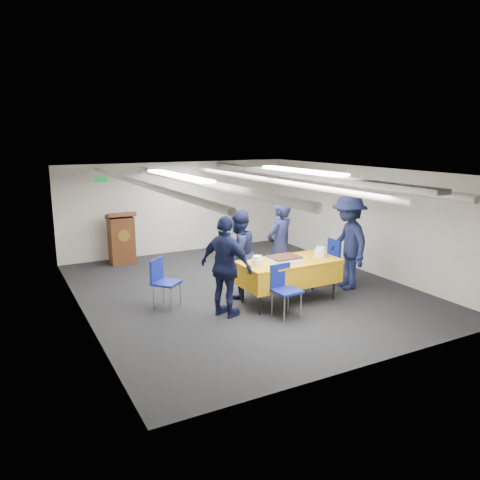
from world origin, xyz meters
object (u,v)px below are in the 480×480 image
(chair_near, at_px, (284,285))
(sailor_c, at_px, (226,267))
(chair_left, at_px, (162,278))
(serving_table, at_px, (289,272))
(sailor_b, at_px, (238,254))
(sailor_a, at_px, (280,246))
(podium, at_px, (121,238))
(sailor_d, at_px, (348,242))
(sheet_cake, at_px, (284,259))
(chair_right, at_px, (330,256))

(chair_near, bearing_deg, sailor_c, 153.36)
(chair_left, distance_m, sailor_c, 1.24)
(serving_table, distance_m, sailor_b, 0.98)
(sailor_c, bearing_deg, chair_left, 14.69)
(serving_table, bearing_deg, sailor_a, 72.86)
(podium, relative_size, sailor_c, 0.74)
(sailor_b, height_order, sailor_d, sailor_d)
(sailor_a, bearing_deg, sailor_c, 6.43)
(podium, bearing_deg, chair_near, -71.15)
(serving_table, xyz_separation_m, podium, (-2.00, 4.02, 0.05))
(serving_table, bearing_deg, sailor_d, 4.26)
(chair_left, distance_m, sailor_b, 1.45)
(chair_left, relative_size, sailor_b, 0.53)
(chair_near, xyz_separation_m, sailor_a, (0.63, 1.11, 0.35))
(sheet_cake, distance_m, sailor_a, 0.67)
(sailor_c, bearing_deg, podium, -17.54)
(chair_near, bearing_deg, sailor_d, 18.43)
(podium, distance_m, sailor_a, 4.07)
(sailor_b, height_order, sailor_c, sailor_c)
(chair_left, bearing_deg, podium, 88.19)
(chair_left, height_order, sailor_c, sailor_c)
(chair_right, bearing_deg, sailor_a, -178.93)
(sheet_cake, height_order, chair_near, chair_near)
(serving_table, height_order, podium, podium)
(sheet_cake, xyz_separation_m, sailor_d, (1.55, 0.12, 0.11))
(sheet_cake, height_order, sailor_a, sailor_a)
(chair_left, bearing_deg, sailor_a, -5.21)
(podium, bearing_deg, chair_right, -44.91)
(podium, distance_m, sailor_d, 5.22)
(chair_near, distance_m, chair_left, 2.11)
(sailor_b, bearing_deg, sailor_c, 33.03)
(chair_left, xyz_separation_m, sailor_b, (1.41, -0.15, 0.29))
(sheet_cake, bearing_deg, sailor_b, 131.32)
(chair_right, distance_m, sailor_b, 2.12)
(serving_table, xyz_separation_m, sailor_c, (-1.30, -0.10, 0.29))
(sailor_c, relative_size, sailor_d, 0.92)
(podium, relative_size, sailor_a, 0.71)
(sheet_cake, bearing_deg, serving_table, 8.58)
(sheet_cake, distance_m, sailor_b, 0.88)
(serving_table, relative_size, sheet_cake, 3.22)
(podium, xyz_separation_m, chair_near, (1.55, -4.54, -0.08))
(chair_near, xyz_separation_m, sailor_c, (-0.85, 0.43, 0.32))
(sailor_b, relative_size, sailor_c, 0.97)
(serving_table, relative_size, sailor_d, 0.97)
(serving_table, bearing_deg, podium, 116.48)
(chair_left, xyz_separation_m, sailor_a, (2.28, -0.21, 0.35))
(chair_right, xyz_separation_m, sailor_d, (0.03, -0.50, 0.39))
(sailor_c, bearing_deg, sailor_b, -66.87)
(podium, bearing_deg, sailor_a, -57.52)
(podium, xyz_separation_m, sailor_d, (3.44, -3.91, 0.31))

